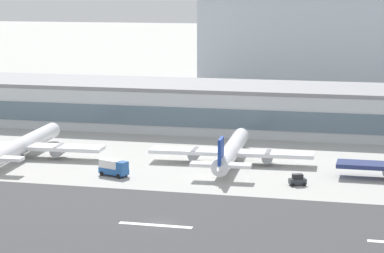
# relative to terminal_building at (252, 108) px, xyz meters

# --- Properties ---
(ground_plane) EXTENTS (1400.00, 1400.00, 0.00)m
(ground_plane) POSITION_rel_terminal_building_xyz_m (0.10, -88.04, -5.92)
(ground_plane) COLOR #A8A8A3
(runway_strip) EXTENTS (800.00, 41.53, 0.08)m
(runway_strip) POSITION_rel_terminal_building_xyz_m (0.10, -89.25, -5.88)
(runway_strip) COLOR #38383A
(runway_strip) RESTS_ON ground_plane
(runway_centreline_dash_4) EXTENTS (12.00, 1.20, 0.01)m
(runway_centreline_dash_4) POSITION_rel_terminal_building_xyz_m (-0.37, -89.25, -5.83)
(runway_centreline_dash_4) COLOR white
(runway_centreline_dash_4) RESTS_ON runway_strip
(terminal_building) EXTENTS (204.17, 27.47, 11.83)m
(terminal_building) POSITION_rel_terminal_building_xyz_m (0.00, 0.00, 0.00)
(terminal_building) COLOR silver
(terminal_building) RESTS_ON ground_plane
(airliner_red_tail_gate_0) EXTENTS (36.30, 41.40, 8.64)m
(airliner_red_tail_gate_0) POSITION_rel_terminal_building_xyz_m (-43.23, -47.38, -3.17)
(airliner_red_tail_gate_0) COLOR white
(airliner_red_tail_gate_0) RESTS_ON ground_plane
(airliner_navy_tail_gate_1) EXTENTS (35.31, 40.11, 8.37)m
(airliner_navy_tail_gate_1) POSITION_rel_terminal_building_xyz_m (2.52, -42.55, -3.25)
(airliner_navy_tail_gate_1) COLOR white
(airliner_navy_tail_gate_1) RESTS_ON ground_plane
(service_baggage_tug_0) EXTENTS (3.57, 2.86, 2.20)m
(service_baggage_tug_0) POSITION_rel_terminal_building_xyz_m (18.44, -57.67, -4.87)
(service_baggage_tug_0) COLOR #2D3338
(service_baggage_tug_0) RESTS_ON ground_plane
(service_box_truck_1) EXTENTS (6.46, 4.32, 3.25)m
(service_box_truck_1) POSITION_rel_terminal_building_xyz_m (-17.96, -58.84, -4.13)
(service_box_truck_1) COLOR #23569E
(service_box_truck_1) RESTS_ON ground_plane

